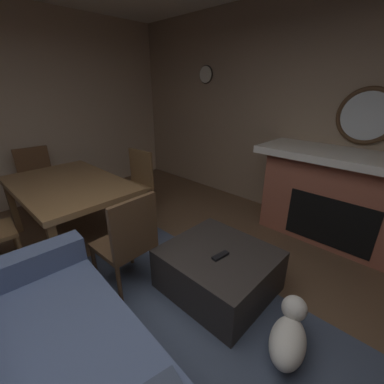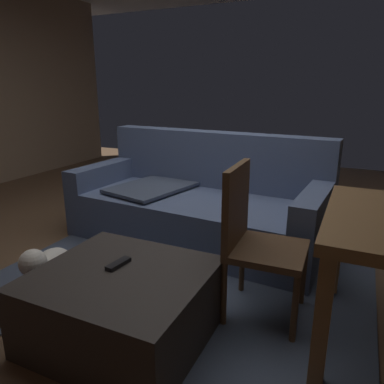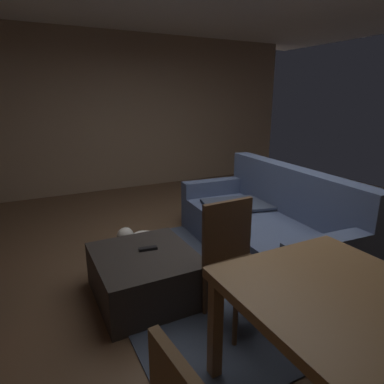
{
  "view_description": "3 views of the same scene",
  "coord_description": "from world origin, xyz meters",
  "views": [
    {
      "loc": [
        -0.95,
        0.4,
        1.74
      ],
      "look_at": [
        0.56,
        -1.17,
        0.83
      ],
      "focal_mm": 23.83,
      "sensor_mm": 36.0,
      "label": 1
    },
    {
      "loc": [
        1.25,
        -2.52,
        1.36
      ],
      "look_at": [
        0.42,
        -0.73,
        0.79
      ],
      "focal_mm": 34.06,
      "sensor_mm": 36.0,
      "label": 2
    },
    {
      "loc": [
        2.63,
        -1.9,
        1.69
      ],
      "look_at": [
        0.6,
        -0.86,
        1.04
      ],
      "focal_mm": 30.94,
      "sensor_mm": 36.0,
      "label": 3
    }
  ],
  "objects": [
    {
      "name": "dining_chair_west",
      "position": [
        0.73,
        -0.56,
        0.52
      ],
      "size": [
        0.46,
        0.46,
        0.93
      ],
      "color": "#513823",
      "rests_on": "ground"
    },
    {
      "name": "couch",
      "position": [
        -0.03,
        0.39,
        0.32
      ],
      "size": [
        2.3,
        1.14,
        0.95
      ],
      "color": "#4C5B7F",
      "rests_on": "ground"
    },
    {
      "name": "tv_remote",
      "position": [
        0.11,
        -1.04,
        0.42
      ],
      "size": [
        0.07,
        0.17,
        0.02
      ],
      "primitive_type": "cube",
      "rotation": [
        0.0,
        0.0,
        -0.13
      ],
      "color": "black",
      "rests_on": "ottoman_coffee_table"
    },
    {
      "name": "floor",
      "position": [
        0.0,
        0.0,
        0.0
      ],
      "size": [
        8.44,
        8.44,
        0.0
      ],
      "primitive_type": "plane",
      "color": "brown"
    },
    {
      "name": "ottoman_coffee_table",
      "position": [
        0.16,
        -1.09,
        0.2
      ],
      "size": [
        0.91,
        0.83,
        0.4
      ],
      "primitive_type": "cube",
      "color": "#2D2826",
      "rests_on": "ground"
    },
    {
      "name": "area_rug",
      "position": [
        0.16,
        -0.39,
        0.01
      ],
      "size": [
        2.6,
        2.0,
        0.01
      ],
      "primitive_type": "cube",
      "color": "#3D475B",
      "rests_on": "ground"
    },
    {
      "name": "small_dog",
      "position": [
        -0.58,
        -0.92,
        0.19
      ],
      "size": [
        0.33,
        0.49,
        0.33
      ],
      "color": "silver",
      "rests_on": "ground"
    }
  ]
}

